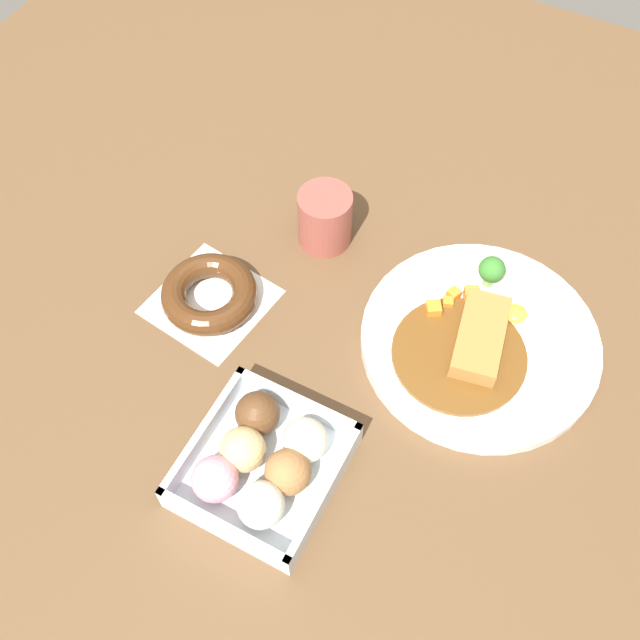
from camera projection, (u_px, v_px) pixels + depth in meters
name	position (u px, v px, depth m)	size (l,w,h in m)	color
ground_plane	(339.00, 365.00, 0.89)	(1.60, 1.60, 0.00)	brown
curry_plate	(479.00, 340.00, 0.89)	(0.29, 0.29, 0.06)	white
donut_box	(262.00, 463.00, 0.79)	(0.17, 0.16, 0.06)	silver
chocolate_ring_donut	(209.00, 294.00, 0.93)	(0.15, 0.15, 0.03)	white
coffee_mug	(325.00, 218.00, 0.96)	(0.07, 0.07, 0.08)	#9E4C42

